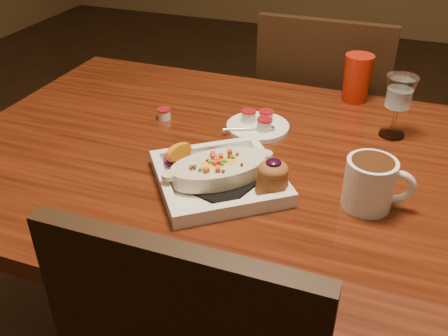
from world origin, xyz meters
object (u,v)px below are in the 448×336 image
(table, at_px, (274,199))
(saucer, at_px, (258,125))
(red_tumbler, at_px, (357,78))
(chair_far, at_px, (320,133))
(goblet, at_px, (399,95))
(plate, at_px, (224,173))
(coffee_mug, at_px, (371,182))

(table, bearing_deg, saucer, 121.43)
(saucer, relative_size, red_tumbler, 1.20)
(chair_far, relative_size, goblet, 6.17)
(red_tumbler, bearing_deg, plate, -110.45)
(table, distance_m, plate, 0.19)
(chair_far, xyz_separation_m, plate, (-0.08, -0.75, 0.27))
(coffee_mug, bearing_deg, red_tumbler, 92.46)
(table, distance_m, chair_far, 0.65)
(table, xyz_separation_m, goblet, (0.23, 0.22, 0.20))
(plate, bearing_deg, table, 18.80)
(chair_far, height_order, goblet, chair_far)
(goblet, xyz_separation_m, red_tumbler, (-0.11, 0.17, -0.04))
(table, bearing_deg, goblet, 44.46)
(coffee_mug, relative_size, goblet, 0.89)
(plate, xyz_separation_m, saucer, (-0.01, 0.26, -0.02))
(goblet, height_order, red_tumbler, goblet)
(goblet, bearing_deg, saucer, -165.67)
(chair_far, relative_size, saucer, 6.03)
(goblet, bearing_deg, plate, -132.06)
(saucer, bearing_deg, table, -58.57)
(plate, xyz_separation_m, goblet, (0.31, 0.34, 0.08))
(table, bearing_deg, plate, -124.17)
(chair_far, distance_m, saucer, 0.56)
(saucer, distance_m, red_tumbler, 0.33)
(table, bearing_deg, coffee_mug, -22.86)
(plate, bearing_deg, saucer, 54.77)
(goblet, bearing_deg, chair_far, 119.04)
(plate, bearing_deg, red_tumbler, 32.52)
(goblet, xyz_separation_m, saucer, (-0.31, -0.08, -0.09))
(plate, xyz_separation_m, coffee_mug, (0.28, 0.03, 0.03))
(chair_far, bearing_deg, goblet, 119.04)
(red_tumbler, bearing_deg, table, -105.82)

